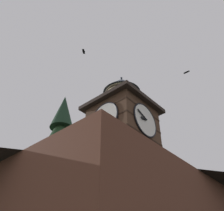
{
  "coord_description": "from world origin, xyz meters",
  "views": [
    {
      "loc": [
        10.02,
        8.13,
        1.32
      ],
      "look_at": [
        -0.94,
        -1.58,
        11.89
      ],
      "focal_mm": 43.98,
      "sensor_mm": 36.0,
      "label": 1
    }
  ],
  "objects": [
    {
      "name": "flying_bird_high",
      "position": [
        -0.14,
        -3.97,
        18.06
      ],
      "size": [
        0.53,
        0.44,
        0.13
      ],
      "color": "black"
    },
    {
      "name": "pine_tree_behind",
      "position": [
        -2.58,
        -9.02,
        6.89
      ],
      "size": [
        6.81,
        6.81,
        17.39
      ],
      "color": "#473323",
      "rests_on": "ground_plane"
    },
    {
      "name": "clock_tower",
      "position": [
        -1.43,
        -1.11,
        10.02
      ],
      "size": [
        4.05,
        4.05,
        7.83
      ],
      "color": "#4C3323",
      "rests_on": "building_main"
    },
    {
      "name": "flying_bird_low",
      "position": [
        -6.71,
        1.61,
        16.9
      ],
      "size": [
        0.2,
        0.53,
        0.11
      ],
      "color": "black"
    }
  ]
}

